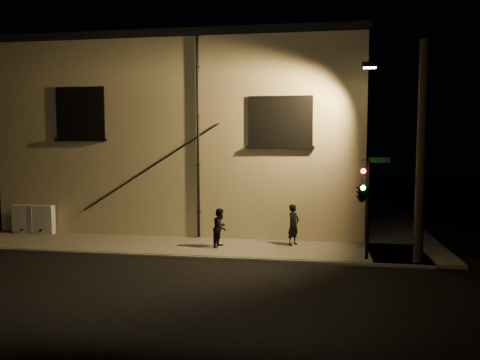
% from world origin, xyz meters
% --- Properties ---
extents(ground, '(90.00, 90.00, 0.00)m').
position_xyz_m(ground, '(0.00, 0.00, 0.00)').
color(ground, black).
extents(sidewalk, '(21.00, 16.00, 0.12)m').
position_xyz_m(sidewalk, '(1.22, 4.39, 0.06)').
color(sidewalk, '#65635A').
rests_on(sidewalk, ground).
extents(building, '(16.20, 12.23, 8.80)m').
position_xyz_m(building, '(-3.00, 8.99, 4.40)').
color(building, '#C4BB8D').
rests_on(building, ground).
extents(utility_cabinet, '(1.91, 0.32, 1.25)m').
position_xyz_m(utility_cabinet, '(-9.22, 2.70, 0.75)').
color(utility_cabinet, silver).
rests_on(utility_cabinet, sidewalk).
extents(pedestrian_a, '(0.64, 0.70, 1.60)m').
position_xyz_m(pedestrian_a, '(2.20, 2.19, 0.92)').
color(pedestrian_a, black).
rests_on(pedestrian_a, sidewalk).
extents(pedestrian_b, '(0.71, 0.83, 1.49)m').
position_xyz_m(pedestrian_b, '(-0.58, 1.46, 0.86)').
color(pedestrian_b, black).
rests_on(pedestrian_b, sidewalk).
extents(traffic_signal, '(1.19, 2.06, 3.52)m').
position_xyz_m(traffic_signal, '(4.60, 0.33, 2.49)').
color(traffic_signal, black).
rests_on(traffic_signal, sidewalk).
extents(streetlamp_pole, '(2.03, 1.40, 7.51)m').
position_xyz_m(streetlamp_pole, '(6.38, 0.31, 3.96)').
color(streetlamp_pole, black).
rests_on(streetlamp_pole, ground).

